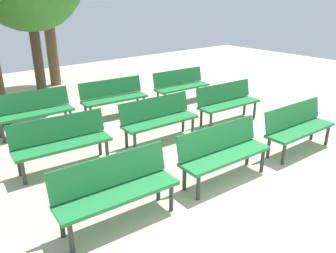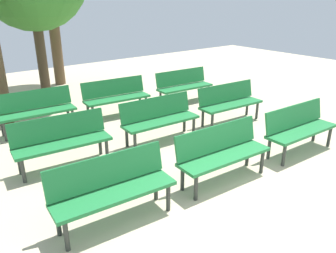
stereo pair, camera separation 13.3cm
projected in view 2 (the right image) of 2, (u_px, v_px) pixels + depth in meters
name	position (u px, v px, depth m)	size (l,w,h in m)	color
ground_plane	(306.00, 232.00, 4.20)	(24.00, 24.00, 0.00)	#BCAD8E
bench_r0_c0	(112.00, 186.00, 4.26)	(1.63, 0.60, 0.87)	#1E7238
bench_r0_c1	(222.00, 150.00, 5.23)	(1.63, 0.57, 0.87)	#1E7238
bench_r0_c2	(299.00, 126.00, 6.20)	(1.62, 0.55, 0.87)	#1E7238
bench_r1_c0	(61.00, 139.00, 5.66)	(1.64, 0.63, 0.87)	#1E7238
bench_r1_c1	(159.00, 117.00, 6.68)	(1.62, 0.57, 0.87)	#1E7238
bench_r1_c2	(229.00, 101.00, 7.68)	(1.63, 0.59, 0.87)	#1E7238
bench_r2_c0	(36.00, 108.00, 7.17)	(1.63, 0.58, 0.87)	#1E7238
bench_r2_c1	(116.00, 95.00, 8.13)	(1.64, 0.62, 0.87)	#1E7238
bench_r2_c2	(184.00, 84.00, 9.13)	(1.62, 0.57, 0.87)	#1E7238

